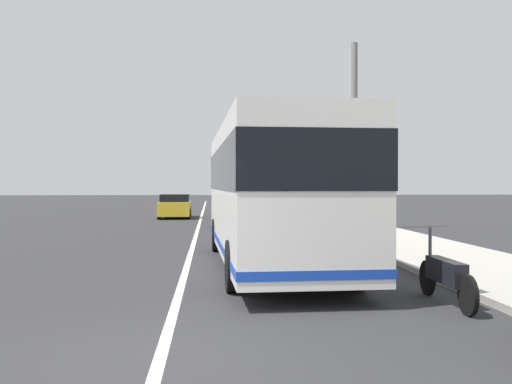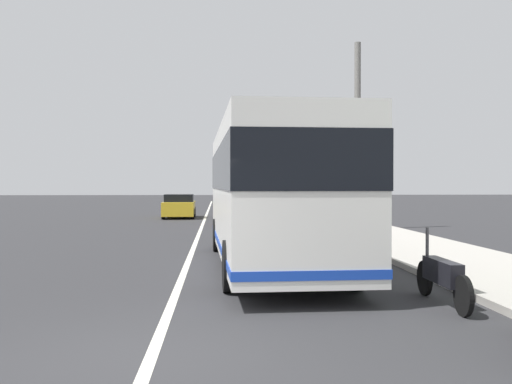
# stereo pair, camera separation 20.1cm
# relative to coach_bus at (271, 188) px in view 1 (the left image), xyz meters

# --- Properties ---
(ground_plane) EXTENTS (220.00, 220.00, 0.00)m
(ground_plane) POSITION_rel_coach_bus_xyz_m (-7.49, 2.12, -1.97)
(ground_plane) COLOR #2D2D30
(sidewalk_curb) EXTENTS (110.00, 3.60, 0.14)m
(sidewalk_curb) POSITION_rel_coach_bus_xyz_m (2.51, -4.97, -1.90)
(sidewalk_curb) COLOR #B2ADA3
(sidewalk_curb) RESTS_ON ground
(lane_divider_line) EXTENTS (110.00, 0.16, 0.01)m
(lane_divider_line) POSITION_rel_coach_bus_xyz_m (2.51, 2.12, -1.97)
(lane_divider_line) COLOR silver
(lane_divider_line) RESTS_ON ground
(coach_bus) EXTENTS (10.84, 3.02, 3.45)m
(coach_bus) POSITION_rel_coach_bus_xyz_m (0.00, 0.00, 0.00)
(coach_bus) COLOR silver
(coach_bus) RESTS_ON ground
(motorcycle_angled) EXTENTS (2.38, 0.25, 1.27)m
(motorcycle_angled) POSITION_rel_coach_bus_xyz_m (-4.87, -2.51, -1.48)
(motorcycle_angled) COLOR black
(motorcycle_angled) RESTS_ON ground
(car_far_distant) EXTENTS (4.13, 1.92, 1.41)m
(car_far_distant) POSITION_rel_coach_bus_xyz_m (15.02, -0.24, -1.31)
(car_far_distant) COLOR red
(car_far_distant) RESTS_ON ground
(car_behind_bus) EXTENTS (4.38, 2.06, 1.39)m
(car_behind_bus) POSITION_rel_coach_bus_xyz_m (22.31, -0.78, -1.32)
(car_behind_bus) COLOR black
(car_behind_bus) RESTS_ON ground
(car_side_street) EXTENTS (4.18, 1.99, 1.47)m
(car_side_street) POSITION_rel_coach_bus_xyz_m (21.47, 3.72, -1.26)
(car_side_street) COLOR gold
(car_side_street) RESTS_ON ground
(utility_pole) EXTENTS (0.29, 0.29, 8.57)m
(utility_pole) POSITION_rel_coach_bus_xyz_m (11.60, -5.06, 2.31)
(utility_pole) COLOR slate
(utility_pole) RESTS_ON ground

